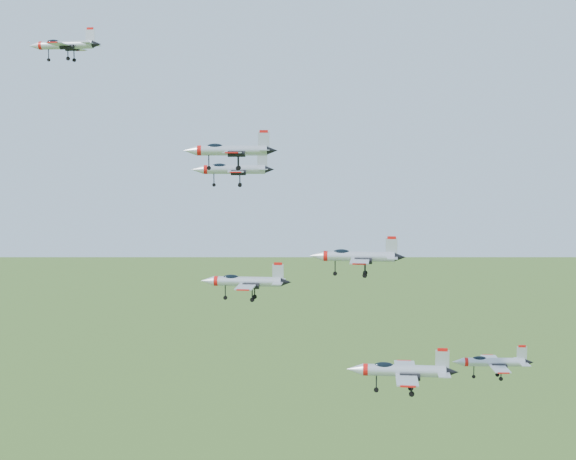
# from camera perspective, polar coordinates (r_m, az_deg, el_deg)

# --- Properties ---
(jet_lead) EXTENTS (11.62, 9.55, 3.11)m
(jet_lead) POSITION_cam_1_polar(r_m,az_deg,el_deg) (127.83, -15.65, 12.56)
(jet_lead) COLOR #B0B5BE
(jet_left_high) EXTENTS (10.96, 9.23, 2.95)m
(jet_left_high) POSITION_cam_1_polar(r_m,az_deg,el_deg) (106.12, -4.01, 4.33)
(jet_left_high) COLOR #B0B5BE
(jet_right_high) EXTENTS (10.50, 8.80, 2.81)m
(jet_right_high) POSITION_cam_1_polar(r_m,az_deg,el_deg) (89.30, -4.20, 5.68)
(jet_right_high) COLOR #B0B5BE
(jet_left_low) EXTENTS (13.04, 10.73, 3.49)m
(jet_left_low) POSITION_cam_1_polar(r_m,az_deg,el_deg) (108.66, 4.86, -1.87)
(jet_left_low) COLOR #B0B5BE
(jet_right_low) EXTENTS (11.01, 9.08, 2.95)m
(jet_right_low) POSITION_cam_1_polar(r_m,az_deg,el_deg) (96.16, -3.09, -3.66)
(jet_right_low) COLOR #B0B5BE
(jet_trail) EXTENTS (13.46, 11.10, 3.60)m
(jet_trail) POSITION_cam_1_polar(r_m,az_deg,el_deg) (98.66, 8.02, -9.85)
(jet_trail) COLOR #B0B5BE
(jet_extra) EXTENTS (11.08, 9.24, 2.96)m
(jet_extra) POSITION_cam_1_polar(r_m,az_deg,el_deg) (113.33, 14.29, -9.08)
(jet_extra) COLOR #B0B5BE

